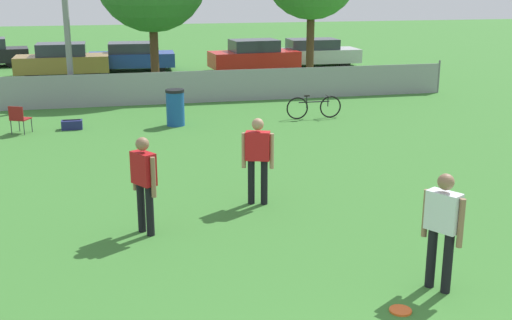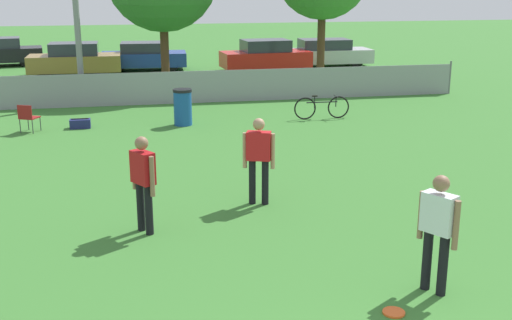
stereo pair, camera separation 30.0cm
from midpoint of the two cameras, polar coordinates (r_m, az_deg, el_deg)
fence_backline at (r=22.24m, az=-6.03°, el=6.47°), size 18.59×0.07×1.21m
player_thrower_red at (r=10.64m, az=-10.72°, el=-1.60°), size 0.42×0.53×1.65m
player_defender_red at (r=11.87m, az=-0.57°, el=0.49°), size 0.57×0.36×1.65m
player_receiver_white at (r=8.87m, az=15.31°, el=-5.44°), size 0.42×0.53×1.65m
frisbee_disc at (r=8.57m, az=11.72°, el=-12.96°), size 0.29×0.29×0.03m
folding_chair_sideline at (r=18.79m, az=-20.75°, el=3.55°), size 0.58×0.58×0.79m
bicycle_sideline at (r=19.67m, az=4.74°, el=4.71°), size 1.74×0.44×0.73m
trash_bin at (r=18.77m, az=-7.64°, el=4.65°), size 0.55×0.55×1.06m
gear_bag_sideline at (r=18.98m, az=-16.48°, el=3.03°), size 0.57×0.31×0.28m
parked_car_tan at (r=29.74m, az=-17.14°, el=8.46°), size 3.98×1.75×1.44m
parked_car_blue at (r=30.78m, az=-11.28°, el=8.99°), size 4.00×1.96×1.31m
parked_car_red at (r=30.29m, az=-0.46°, el=9.24°), size 4.21×2.04×1.43m
parked_car_silver at (r=31.91m, az=4.75°, el=9.47°), size 4.57×1.82×1.33m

